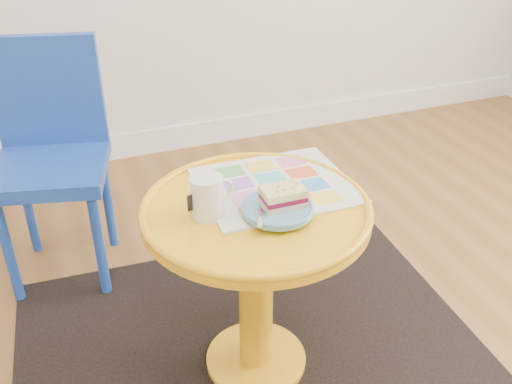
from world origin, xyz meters
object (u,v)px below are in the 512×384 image
object	(u,v)px
newspaper	(275,186)
mug	(208,196)
plate	(278,209)
side_table	(256,256)
chair	(51,146)

from	to	relation	value
newspaper	mug	size ratio (longest dim) A/B	3.41
newspaper	plate	distance (m)	0.14
side_table	chair	xyz separation A→B (m)	(-0.43, 0.68, 0.07)
chair	mug	bearing A→B (deg)	-51.13
newspaper	plate	size ratio (longest dim) A/B	2.25
chair	mug	distance (m)	0.76
chair	mug	world-z (taller)	chair
plate	chair	bearing A→B (deg)	122.08
side_table	chair	size ratio (longest dim) A/B	0.71
side_table	plate	distance (m)	0.18
chair	newspaper	world-z (taller)	chair
mug	plate	size ratio (longest dim) A/B	0.66
side_table	chair	distance (m)	0.81
chair	mug	size ratio (longest dim) A/B	7.06
newspaper	mug	bearing A→B (deg)	-160.09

